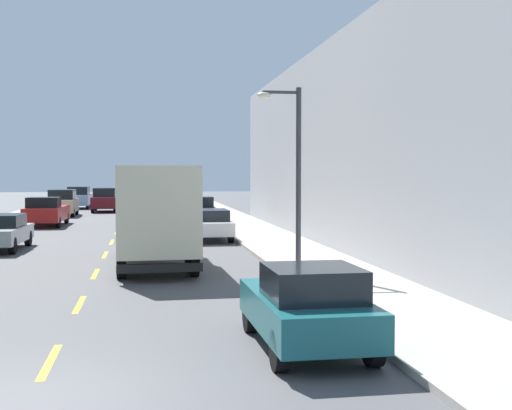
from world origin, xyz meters
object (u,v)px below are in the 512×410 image
street_lamp (293,162)px  parked_pickup_charcoal (199,213)px  parked_suv_champagne (62,203)px  parked_sedan_white (210,224)px  parked_suv_sky (79,197)px  moving_burgundy_sedan (105,200)px  parked_wagon_navy (188,207)px  parked_pickup_red (46,212)px  parked_hatchback_teal (307,306)px  parked_sedan_silver (1,231)px  parked_pickup_orange (181,201)px  delivery_box_truck (154,210)px

street_lamp → parked_pickup_charcoal: bearing=94.4°
parked_suv_champagne → parked_sedan_white: bearing=-65.7°
street_lamp → parked_suv_champagne: 32.98m
parked_suv_sky → moving_burgundy_sedan: size_ratio=1.00×
parked_wagon_navy → parked_pickup_red: parked_pickup_red is taller
parked_sedan_white → parked_suv_sky: (-8.83, 31.04, 0.24)m
parked_pickup_charcoal → parked_suv_champagne: size_ratio=1.11×
parked_hatchback_teal → moving_burgundy_sedan: size_ratio=0.84×
parked_sedan_silver → parked_pickup_charcoal: bearing=49.6°
parked_pickup_orange → parked_pickup_red: bearing=-119.8°
parked_pickup_red → parked_pickup_orange: same height
street_lamp → parked_pickup_orange: (-1.58, 36.47, -2.58)m
moving_burgundy_sedan → parked_hatchback_teal: bearing=-82.3°
street_lamp → moving_burgundy_sedan: (-7.72, 36.65, -2.42)m
parked_wagon_navy → parked_hatchback_teal: size_ratio=1.17×
parked_wagon_navy → parked_pickup_orange: bearing=90.4°
delivery_box_truck → parked_sedan_white: bearing=73.2°
parked_suv_sky → moving_burgundy_sedan: 6.32m
parked_wagon_navy → parked_sedan_white: 16.06m
parked_sedan_white → parked_suv_champagne: 21.75m
parked_suv_champagne → parked_pickup_orange: bearing=30.8°
parked_hatchback_teal → street_lamp: bearing=79.7°
parked_sedan_silver → parked_suv_champagne: parked_suv_champagne is taller
street_lamp → parked_wagon_navy: size_ratio=1.17×
street_lamp → parked_pickup_red: bearing=115.4°
street_lamp → parked_hatchback_teal: size_ratio=1.37×
parked_sedan_silver → parked_hatchback_teal: 19.28m
parked_sedan_silver → parked_pickup_orange: parked_pickup_orange is taller
delivery_box_truck → parked_suv_champagne: bearing=102.4°
parked_sedan_silver → parked_hatchback_teal: bearing=-63.5°
parked_sedan_white → moving_burgundy_sedan: size_ratio=0.94×
parked_wagon_navy → parked_hatchback_teal: 36.12m
parked_pickup_orange → parked_hatchback_teal: bearing=-90.0°
parked_wagon_navy → moving_burgundy_sedan: size_ratio=0.98×
parked_wagon_navy → parked_suv_champagne: size_ratio=0.98×
parked_pickup_charcoal → moving_burgundy_sedan: 18.91m
parked_wagon_navy → parked_suv_sky: parked_suv_sky is taller
parked_sedan_white → parked_sedan_silver: (-8.69, -2.80, 0.00)m
parked_pickup_charcoal → moving_burgundy_sedan: (-6.26, 17.84, 0.16)m
parked_wagon_navy → moving_burgundy_sedan: bearing=124.0°
street_lamp → parked_pickup_red: street_lamp is taller
street_lamp → parked_pickup_orange: street_lamp is taller
parked_pickup_orange → street_lamp: bearing=-87.5°
street_lamp → parked_pickup_orange: 36.60m
parked_pickup_charcoal → parked_suv_sky: (-8.86, 23.61, 0.16)m
parked_sedan_silver → moving_burgundy_sedan: (2.45, 28.07, 0.24)m
parked_suv_champagne → street_lamp: bearing=-71.5°
street_lamp → parked_pickup_charcoal: (-1.45, 18.81, -2.58)m
parked_wagon_navy → parked_suv_champagne: (-8.90, 3.76, 0.18)m
parked_sedan_white → parked_pickup_red: (-8.70, 10.10, 0.08)m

